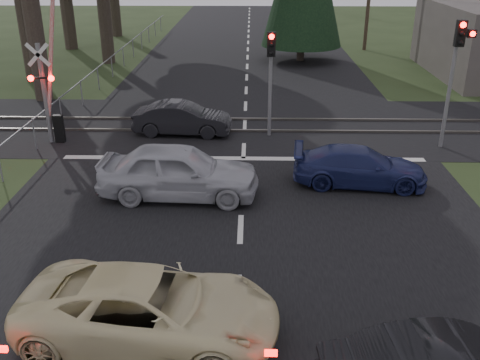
{
  "coord_description": "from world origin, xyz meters",
  "views": [
    {
      "loc": [
        0.25,
        -9.71,
        7.09
      ],
      "look_at": [
        -0.02,
        3.36,
        1.3
      ],
      "focal_mm": 40.0,
      "sensor_mm": 36.0,
      "label": 1
    }
  ],
  "objects_px": {
    "silver_car": "(179,171)",
    "dark_car_far": "(182,119)",
    "blue_sedan": "(360,167)",
    "traffic_signal_center": "(271,67)",
    "crossing_signal": "(50,91)",
    "traffic_signal_right": "(457,60)",
    "cream_coupe": "(150,309)"
  },
  "relations": [
    {
      "from": "traffic_signal_center",
      "to": "blue_sedan",
      "type": "xyz_separation_m",
      "value": [
        2.73,
        -4.63,
        -2.2
      ]
    },
    {
      "from": "crossing_signal",
      "to": "dark_car_far",
      "type": "relative_size",
      "value": 1.79
    },
    {
      "from": "silver_car",
      "to": "dark_car_far",
      "type": "relative_size",
      "value": 1.24
    },
    {
      "from": "cream_coupe",
      "to": "silver_car",
      "type": "bearing_deg",
      "value": 8.03
    },
    {
      "from": "traffic_signal_center",
      "to": "dark_car_far",
      "type": "distance_m",
      "value": 4.12
    },
    {
      "from": "traffic_signal_center",
      "to": "silver_car",
      "type": "relative_size",
      "value": 0.85
    },
    {
      "from": "cream_coupe",
      "to": "traffic_signal_right",
      "type": "bearing_deg",
      "value": -34.43
    },
    {
      "from": "cream_coupe",
      "to": "silver_car",
      "type": "relative_size",
      "value": 1.04
    },
    {
      "from": "traffic_signal_right",
      "to": "traffic_signal_center",
      "type": "height_order",
      "value": "traffic_signal_right"
    },
    {
      "from": "traffic_signal_right",
      "to": "cream_coupe",
      "type": "distance_m",
      "value": 14.48
    },
    {
      "from": "crossing_signal",
      "to": "blue_sedan",
      "type": "xyz_separation_m",
      "value": [
        11.0,
        -3.74,
        -1.45
      ]
    },
    {
      "from": "blue_sedan",
      "to": "dark_car_far",
      "type": "xyz_separation_m",
      "value": [
        -6.23,
        4.84,
        0.03
      ]
    },
    {
      "from": "traffic_signal_right",
      "to": "cream_coupe",
      "type": "bearing_deg",
      "value": -130.22
    },
    {
      "from": "traffic_signal_center",
      "to": "dark_car_far",
      "type": "height_order",
      "value": "traffic_signal_center"
    },
    {
      "from": "crossing_signal",
      "to": "blue_sedan",
      "type": "relative_size",
      "value": 1.66
    },
    {
      "from": "cream_coupe",
      "to": "silver_car",
      "type": "xyz_separation_m",
      "value": [
        -0.25,
        6.45,
        0.13
      ]
    },
    {
      "from": "cream_coupe",
      "to": "silver_car",
      "type": "height_order",
      "value": "silver_car"
    },
    {
      "from": "traffic_signal_center",
      "to": "dark_car_far",
      "type": "relative_size",
      "value": 1.06
    },
    {
      "from": "cream_coupe",
      "to": "traffic_signal_center",
      "type": "bearing_deg",
      "value": -6.59
    },
    {
      "from": "traffic_signal_center",
      "to": "cream_coupe",
      "type": "height_order",
      "value": "traffic_signal_center"
    },
    {
      "from": "cream_coupe",
      "to": "silver_car",
      "type": "distance_m",
      "value": 6.46
    },
    {
      "from": "traffic_signal_right",
      "to": "traffic_signal_center",
      "type": "distance_m",
      "value": 6.68
    },
    {
      "from": "crossing_signal",
      "to": "traffic_signal_center",
      "type": "relative_size",
      "value": 1.7
    },
    {
      "from": "crossing_signal",
      "to": "traffic_signal_center",
      "type": "xyz_separation_m",
      "value": [
        8.27,
        0.89,
        0.75
      ]
    },
    {
      "from": "dark_car_far",
      "to": "blue_sedan",
      "type": "bearing_deg",
      "value": -123.95
    },
    {
      "from": "crossing_signal",
      "to": "traffic_signal_right",
      "type": "xyz_separation_m",
      "value": [
        14.82,
        -0.31,
        1.26
      ]
    },
    {
      "from": "traffic_signal_center",
      "to": "cream_coupe",
      "type": "xyz_separation_m",
      "value": [
        -2.65,
        -12.08,
        -2.11
      ]
    },
    {
      "from": "crossing_signal",
      "to": "silver_car",
      "type": "height_order",
      "value": "crossing_signal"
    },
    {
      "from": "blue_sedan",
      "to": "traffic_signal_right",
      "type": "bearing_deg",
      "value": -42.56
    },
    {
      "from": "silver_car",
      "to": "dark_car_far",
      "type": "distance_m",
      "value": 5.87
    },
    {
      "from": "traffic_signal_right",
      "to": "cream_coupe",
      "type": "relative_size",
      "value": 0.94
    },
    {
      "from": "traffic_signal_center",
      "to": "silver_car",
      "type": "bearing_deg",
      "value": -117.28
    }
  ]
}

